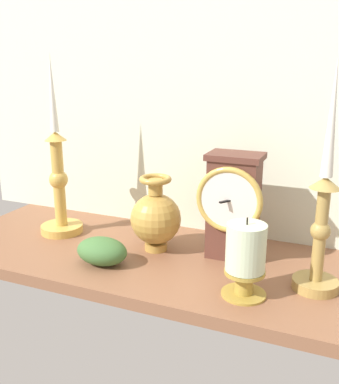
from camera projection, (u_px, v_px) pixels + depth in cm
name	position (u px, v px, depth cm)	size (l,w,h in cm)	color
ground_plane	(167.00, 262.00, 92.07)	(100.00, 36.00, 2.40)	brown
back_wall	(199.00, 91.00, 98.97)	(120.00, 2.00, 65.00)	silver
mantel_clock	(233.00, 205.00, 88.62)	(13.25, 10.04, 21.60)	brown
candlestick_tall_left	(322.00, 217.00, 74.88)	(8.05, 8.05, 40.11)	#A88946
candlestick_tall_center	(59.00, 183.00, 101.72)	(9.77, 9.77, 40.97)	gold
brass_vase_bulbous	(156.00, 217.00, 93.18)	(10.73, 10.73, 16.18)	#B98E3F
pillar_candle_front	(245.00, 257.00, 74.54)	(7.79, 7.79, 14.15)	#AD8F38
ivy_sprig	(102.00, 251.00, 87.67)	(10.59, 7.41, 5.45)	#416E36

